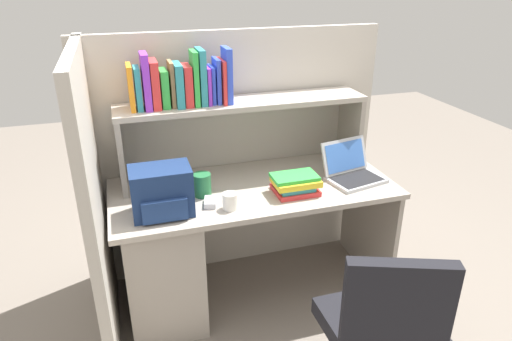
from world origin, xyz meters
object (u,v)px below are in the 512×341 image
(backpack, at_px, (162,192))
(computer_mouse, at_px, (210,202))
(laptop, at_px, (352,171))
(snack_canister, at_px, (202,185))
(paper_cup, at_px, (230,201))

(backpack, distance_m, computer_mouse, 0.27)
(laptop, xyz_separation_m, snack_canister, (-0.88, 0.05, 0.01))
(laptop, bearing_deg, paper_cup, -169.47)
(backpack, xyz_separation_m, paper_cup, (0.33, -0.06, -0.08))
(backpack, bearing_deg, paper_cup, -9.53)
(laptop, bearing_deg, backpack, -175.49)
(paper_cup, xyz_separation_m, snack_canister, (-0.11, 0.19, 0.02))
(computer_mouse, relative_size, snack_canister, 0.82)
(paper_cup, bearing_deg, snack_canister, 118.77)
(computer_mouse, bearing_deg, backpack, -162.64)
(snack_canister, bearing_deg, computer_mouse, -82.50)
(laptop, distance_m, backpack, 1.11)
(computer_mouse, xyz_separation_m, paper_cup, (0.09, -0.07, 0.03))
(computer_mouse, bearing_deg, laptop, 18.69)
(computer_mouse, height_order, paper_cup, paper_cup)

